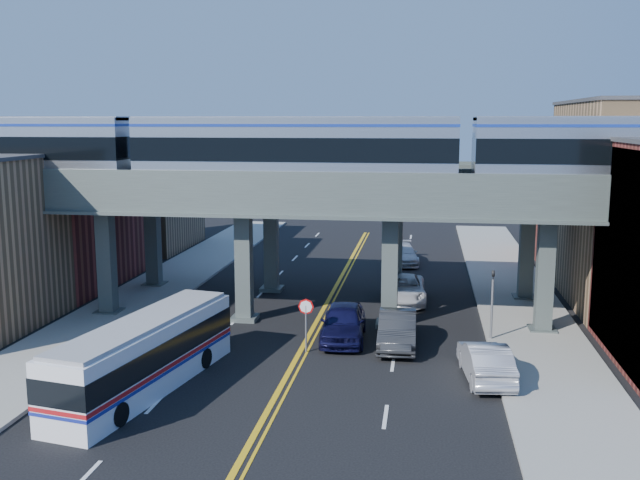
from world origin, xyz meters
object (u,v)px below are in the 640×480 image
(transit_bus, at_px, (145,355))
(car_lane_b, at_px, (397,330))
(transit_train, at_px, (295,149))
(traffic_signal, at_px, (492,297))
(car_lane_d, at_px, (403,254))
(car_parked_curb, at_px, (486,361))
(car_lane_c, at_px, (403,289))
(car_lane_a, at_px, (343,322))
(stop_sign, at_px, (306,317))

(transit_bus, bearing_deg, car_lane_b, -43.95)
(transit_train, xyz_separation_m, traffic_signal, (10.31, -2.00, -7.18))
(car_lane_d, relative_size, car_parked_curb, 1.05)
(transit_train, relative_size, traffic_signal, 12.80)
(car_lane_b, xyz_separation_m, car_lane_d, (-0.43, 20.57, -0.10))
(transit_bus, bearing_deg, car_lane_c, -21.63)
(car_lane_b, bearing_deg, car_lane_a, 165.59)
(transit_train, distance_m, traffic_signal, 12.72)
(car_parked_curb, bearing_deg, traffic_signal, -103.66)
(traffic_signal, bearing_deg, transit_train, 169.03)
(transit_bus, bearing_deg, stop_sign, -35.07)
(transit_train, height_order, car_parked_curb, transit_train)
(traffic_signal, height_order, car_lane_a, traffic_signal)
(car_lane_b, xyz_separation_m, car_lane_c, (0.01, 8.80, -0.06))
(car_lane_a, distance_m, car_lane_b, 2.82)
(transit_bus, relative_size, car_lane_d, 2.14)
(transit_bus, xyz_separation_m, car_lane_a, (7.31, 7.81, -0.52))
(car_lane_d, height_order, car_parked_curb, car_parked_curb)
(transit_train, distance_m, car_lane_a, 9.49)
(car_lane_a, bearing_deg, stop_sign, -128.19)
(stop_sign, relative_size, transit_bus, 0.24)
(car_lane_c, distance_m, car_parked_curb, 13.38)
(car_lane_b, bearing_deg, car_lane_d, 90.17)
(traffic_signal, height_order, car_lane_c, traffic_signal)
(transit_train, bearing_deg, car_parked_curb, -37.85)
(transit_bus, distance_m, car_parked_curb, 14.33)
(stop_sign, xyz_separation_m, transit_bus, (-5.77, -5.64, -0.32))
(traffic_signal, distance_m, car_lane_b, 5.06)
(car_lane_a, bearing_deg, transit_bus, -135.96)
(transit_bus, distance_m, car_lane_d, 29.36)
(car_lane_a, relative_size, car_lane_b, 1.04)
(car_lane_a, xyz_separation_m, car_lane_b, (2.74, -0.65, -0.06))
(transit_train, bearing_deg, car_lane_a, -43.71)
(transit_train, bearing_deg, transit_bus, -112.25)
(car_lane_a, xyz_separation_m, car_lane_d, (2.31, 19.92, -0.16))
(transit_train, relative_size, car_lane_a, 9.75)
(car_lane_b, distance_m, car_lane_d, 20.57)
(traffic_signal, xyz_separation_m, car_lane_c, (-4.61, 7.33, -1.50))
(car_lane_d, bearing_deg, traffic_signal, -82.70)
(traffic_signal, height_order, car_parked_curb, traffic_signal)
(car_lane_b, relative_size, car_lane_d, 0.99)
(car_parked_curb, bearing_deg, car_lane_b, -51.93)
(car_lane_c, bearing_deg, transit_bus, -124.66)
(stop_sign, bearing_deg, transit_bus, -135.65)
(transit_train, height_order, stop_sign, transit_train)
(transit_train, xyz_separation_m, transit_bus, (-4.35, -10.64, -8.04))
(transit_bus, relative_size, car_parked_curb, 2.24)
(traffic_signal, distance_m, car_lane_d, 19.81)
(car_lane_a, xyz_separation_m, car_parked_curb, (6.66, -4.65, -0.10))
(stop_sign, distance_m, car_lane_a, 2.80)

